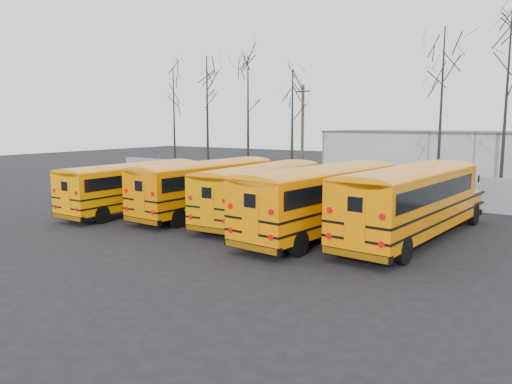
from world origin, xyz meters
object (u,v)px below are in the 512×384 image
Objects in this scene: bus_c at (262,188)px; utility_pole_left at (302,134)px; bus_a at (135,183)px; bus_b at (208,183)px; bus_d at (323,194)px; bus_e at (412,197)px.

bus_c is 15.85m from utility_pole_left.
bus_a is 4.21m from bus_b.
bus_d is at bearing 3.42° from bus_a.
bus_b is at bearing 179.76° from bus_c.
utility_pole_left reaches higher than bus_c.
bus_d is at bearing -47.12° from utility_pole_left.
bus_b is (3.90, 1.60, 0.11)m from bus_a.
bus_d is (7.43, -1.10, 0.10)m from bus_b.
bus_a is 0.93× the size of bus_b.
bus_e is at bearing 3.47° from bus_b.
bus_e is at bearing -36.46° from utility_pole_left.
bus_e is (3.54, 1.20, 0.04)m from bus_d.
bus_d reaches higher than bus_c.
bus_e is at bearing 24.58° from bus_d.
bus_c reaches higher than bus_a.
bus_b is 3.42m from bus_c.
bus_a is 0.95× the size of bus_c.
bus_e reaches higher than bus_d.
bus_a is 7.52m from bus_c.
bus_c is at bearing 168.81° from bus_d.
bus_a is at bearing -168.53° from bus_e.
bus_b is 0.94× the size of bus_d.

